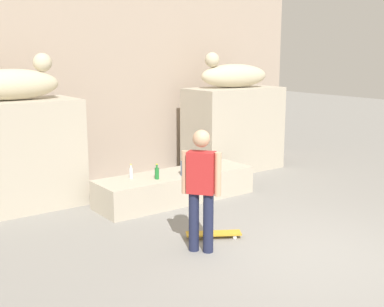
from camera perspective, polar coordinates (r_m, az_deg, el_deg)
ground_plane at (r=6.97m, az=13.43°, el=-11.34°), size 40.00×40.00×0.00m
facade_wall at (r=10.99m, az=-9.61°, el=12.33°), size 9.76×0.60×5.69m
pedestal_left at (r=9.06m, az=-19.36°, el=-0.18°), size 2.14×1.14×1.86m
pedestal_right at (r=11.43m, az=4.70°, el=2.79°), size 2.14×1.14×1.86m
statue_reclining_left at (r=8.92m, az=-19.66°, el=7.50°), size 1.64×0.68×0.78m
statue_reclining_right at (r=11.29m, az=4.64°, el=8.87°), size 1.68×0.88×0.78m
ledge_block at (r=9.13m, az=-1.84°, el=-3.79°), size 2.97×0.89×0.51m
skater at (r=6.68m, az=1.05°, el=-3.65°), size 0.38×0.44×1.67m
skateboard at (r=7.41m, az=2.47°, el=-9.06°), size 0.79×0.58×0.08m
bottle_orange at (r=9.15m, az=1.58°, el=-1.27°), size 0.07×0.07×0.31m
bottle_clear at (r=8.74m, az=-6.92°, el=-2.18°), size 0.06×0.06×0.25m
bottle_blue at (r=8.87m, az=-1.04°, el=-1.63°), size 0.08×0.08×0.33m
bottle_green at (r=8.65m, az=-3.99°, el=-2.21°), size 0.07×0.07×0.27m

